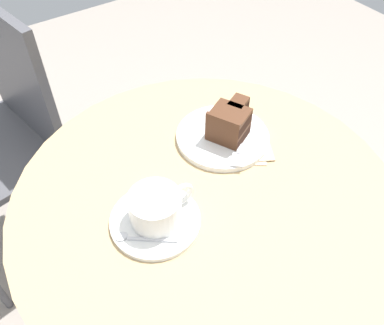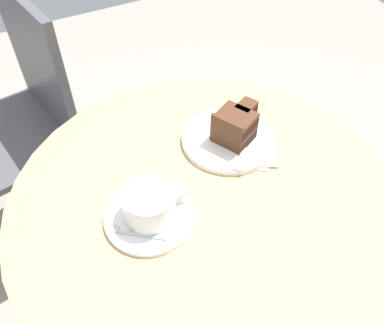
{
  "view_description": "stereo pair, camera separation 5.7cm",
  "coord_description": "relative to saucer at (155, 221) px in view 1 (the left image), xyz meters",
  "views": [
    {
      "loc": [
        -0.29,
        -0.37,
        1.31
      ],
      "look_at": [
        0.0,
        0.05,
        0.75
      ],
      "focal_mm": 38.0,
      "sensor_mm": 36.0,
      "label": 1
    },
    {
      "loc": [
        -0.24,
        -0.4,
        1.31
      ],
      "look_at": [
        0.0,
        0.05,
        0.75
      ],
      "focal_mm": 38.0,
      "sensor_mm": 36.0,
      "label": 2
    }
  ],
  "objects": [
    {
      "name": "cake_slice",
      "position": [
        0.24,
        0.1,
        0.04
      ],
      "size": [
        0.11,
        0.09,
        0.07
      ],
      "rotation": [
        0.0,
        0.0,
        0.46
      ],
      "color": "black",
      "rests_on": "cake_plate"
    },
    {
      "name": "cafe_table",
      "position": [
        0.11,
        0.0,
        -0.13
      ],
      "size": [
        0.73,
        0.73,
        0.71
      ],
      "color": "tan",
      "rests_on": "ground"
    },
    {
      "name": "cake_plate",
      "position": [
        0.22,
        0.1,
        0.0
      ],
      "size": [
        0.19,
        0.19,
        0.01
      ],
      "color": "white",
      "rests_on": "cafe_table"
    },
    {
      "name": "coffee_cup",
      "position": [
        0.0,
        0.0,
        0.04
      ],
      "size": [
        0.12,
        0.09,
        0.06
      ],
      "color": "white",
      "rests_on": "saucer"
    },
    {
      "name": "teaspoon",
      "position": [
        -0.04,
        -0.02,
        0.01
      ],
      "size": [
        0.09,
        0.07,
        0.0
      ],
      "rotation": [
        0.0,
        0.0,
        2.49
      ],
      "color": "silver",
      "rests_on": "saucer"
    },
    {
      "name": "cafe_chair",
      "position": [
        -0.15,
        0.64,
        -0.19
      ],
      "size": [
        0.44,
        0.44,
        0.86
      ],
      "rotation": [
        0.0,
        0.0,
        4.89
      ],
      "color": "#4C4C51",
      "rests_on": "ground"
    },
    {
      "name": "napkin",
      "position": [
        0.24,
        0.07,
        -0.0
      ],
      "size": [
        0.17,
        0.17,
        0.0
      ],
      "rotation": [
        0.0,
        0.0,
        5.64
      ],
      "color": "tan",
      "rests_on": "cafe_table"
    },
    {
      "name": "saucer",
      "position": [
        0.0,
        0.0,
        0.0
      ],
      "size": [
        0.16,
        0.16,
        0.01
      ],
      "color": "white",
      "rests_on": "cafe_table"
    },
    {
      "name": "fork",
      "position": [
        0.23,
        0.05,
        0.01
      ],
      "size": [
        0.11,
        0.11,
        0.0
      ],
      "rotation": [
        0.0,
        0.0,
        3.94
      ],
      "color": "silver",
      "rests_on": "cake_plate"
    }
  ]
}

